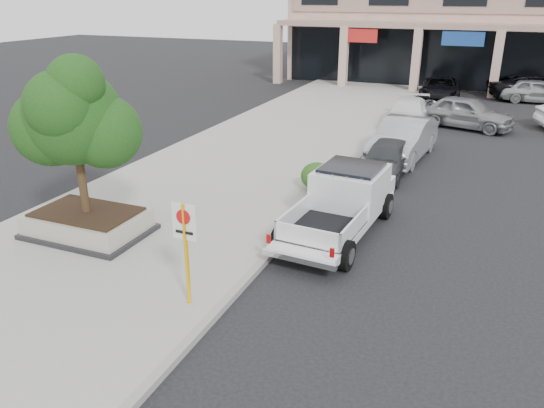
% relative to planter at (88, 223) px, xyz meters
% --- Properties ---
extents(ground, '(120.00, 120.00, 0.00)m').
position_rel_planter_xyz_m(ground, '(6.59, -0.04, -0.48)').
color(ground, black).
rests_on(ground, ground).
extents(sidewalk, '(8.00, 52.00, 0.15)m').
position_rel_planter_xyz_m(sidewalk, '(1.09, 5.96, -0.40)').
color(sidewalk, gray).
rests_on(sidewalk, ground).
extents(curb, '(0.20, 52.00, 0.15)m').
position_rel_planter_xyz_m(curb, '(5.04, 5.96, -0.40)').
color(curb, gray).
rests_on(curb, ground).
extents(planter, '(3.20, 2.20, 0.68)m').
position_rel_planter_xyz_m(planter, '(0.00, 0.00, 0.00)').
color(planter, black).
rests_on(planter, sidewalk).
extents(planter_tree, '(2.90, 2.55, 4.00)m').
position_rel_planter_xyz_m(planter_tree, '(0.13, 0.15, 2.94)').
color(planter_tree, '#301F12').
rests_on(planter_tree, planter).
extents(no_parking_sign, '(0.55, 0.09, 2.30)m').
position_rel_planter_xyz_m(no_parking_sign, '(4.39, -1.97, 1.16)').
color(no_parking_sign, '#E8AB0C').
rests_on(no_parking_sign, sidewalk).
extents(hedge, '(1.10, 0.99, 0.93)m').
position_rel_planter_xyz_m(hedge, '(4.68, 5.80, 0.14)').
color(hedge, '#1E4112').
rests_on(hedge, sidewalk).
extents(pickup_truck, '(2.43, 5.67, 1.74)m').
position_rel_planter_xyz_m(pickup_truck, '(6.24, 2.93, 0.40)').
color(pickup_truck, white).
rests_on(pickup_truck, ground).
extents(curb_car_a, '(1.66, 3.92, 1.32)m').
position_rel_planter_xyz_m(curb_car_a, '(6.43, 8.65, 0.19)').
color(curb_car_a, '#323437').
rests_on(curb_car_a, ground).
extents(curb_car_b, '(2.22, 5.13, 1.64)m').
position_rel_planter_xyz_m(curb_car_b, '(6.62, 10.99, 0.35)').
color(curb_car_b, '#A0A3A8').
rests_on(curb_car_b, ground).
extents(curb_car_c, '(2.07, 4.80, 1.38)m').
position_rel_planter_xyz_m(curb_car_c, '(5.85, 16.72, 0.21)').
color(curb_car_c, white).
rests_on(curb_car_c, ground).
extents(curb_car_d, '(2.71, 5.29, 1.43)m').
position_rel_planter_xyz_m(curb_car_d, '(6.57, 24.73, 0.24)').
color(curb_car_d, black).
rests_on(curb_car_d, ground).
extents(lot_car_a, '(4.94, 3.04, 1.57)m').
position_rel_planter_xyz_m(lot_car_a, '(8.59, 17.60, 0.31)').
color(lot_car_a, gray).
rests_on(lot_car_a, ground).
extents(lot_car_d, '(6.19, 4.11, 1.58)m').
position_rel_planter_xyz_m(lot_car_d, '(12.10, 27.29, 0.32)').
color(lot_car_d, black).
rests_on(lot_car_d, ground).
extents(lot_car_e, '(4.25, 1.71, 1.45)m').
position_rel_planter_xyz_m(lot_car_e, '(12.13, 26.12, 0.25)').
color(lot_car_e, '#A3A5AB').
rests_on(lot_car_e, ground).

